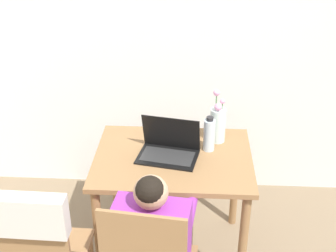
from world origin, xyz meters
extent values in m
cube|color=white|center=(0.00, 2.23, 1.25)|extent=(6.40, 0.05, 2.50)
cube|color=olive|center=(-0.02, 1.45, 0.70)|extent=(0.90, 0.69, 0.03)
cylinder|color=olive|center=(-0.42, 1.16, 0.34)|extent=(0.05, 0.05, 0.69)
cylinder|color=olive|center=(0.39, 1.16, 0.34)|extent=(0.05, 0.05, 0.69)
cylinder|color=olive|center=(-0.42, 1.75, 0.34)|extent=(0.05, 0.05, 0.69)
cylinder|color=olive|center=(0.39, 1.75, 0.34)|extent=(0.05, 0.05, 0.69)
cube|color=olive|center=(-0.63, 0.72, 0.70)|extent=(0.38, 0.03, 0.49)
cube|color=beige|center=(-0.63, 0.72, 0.86)|extent=(0.39, 0.09, 0.20)
cube|color=purple|center=(-0.09, 0.84, 0.65)|extent=(0.37, 0.22, 0.38)
sphere|color=tan|center=(-0.09, 0.84, 0.92)|extent=(0.16, 0.16, 0.16)
sphere|color=black|center=(-0.09, 0.82, 0.93)|extent=(0.13, 0.13, 0.13)
cylinder|color=#4C4742|center=(0.01, 0.97, 0.47)|extent=(0.12, 0.29, 0.09)
cylinder|color=#4C4742|center=(-0.15, 0.99, 0.47)|extent=(0.12, 0.29, 0.09)
cylinder|color=purple|center=(0.09, 1.03, 0.66)|extent=(0.08, 0.24, 0.06)
cylinder|color=purple|center=(-0.21, 1.07, 0.66)|extent=(0.08, 0.24, 0.06)
cube|color=black|center=(-0.05, 1.44, 0.72)|extent=(0.37, 0.28, 0.01)
cube|color=#2D2D2D|center=(-0.05, 1.44, 0.73)|extent=(0.32, 0.21, 0.00)
cube|color=black|center=(-0.03, 1.52, 0.83)|extent=(0.34, 0.12, 0.22)
cube|color=#19284C|center=(-0.03, 1.52, 0.83)|extent=(0.31, 0.11, 0.19)
cylinder|color=silver|center=(0.24, 1.65, 0.82)|extent=(0.10, 0.10, 0.21)
cylinder|color=#3D7A38|center=(0.26, 1.66, 0.87)|extent=(0.01, 0.01, 0.22)
sphere|color=#EA9EC6|center=(0.26, 1.66, 0.98)|extent=(0.03, 0.03, 0.03)
cylinder|color=#3D7A38|center=(0.23, 1.66, 0.89)|extent=(0.01, 0.01, 0.27)
sphere|color=#EA9EC6|center=(0.23, 1.66, 1.03)|extent=(0.04, 0.04, 0.04)
cylinder|color=#3D7A38|center=(0.24, 1.63, 0.86)|extent=(0.01, 0.01, 0.19)
sphere|color=#EA9EC6|center=(0.24, 1.63, 0.95)|extent=(0.05, 0.05, 0.05)
cylinder|color=silver|center=(0.19, 1.54, 0.81)|extent=(0.07, 0.07, 0.19)
cylinder|color=#262628|center=(0.19, 1.54, 0.92)|extent=(0.04, 0.04, 0.02)
camera|label=1|loc=(0.08, -0.82, 2.16)|focal=50.00mm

